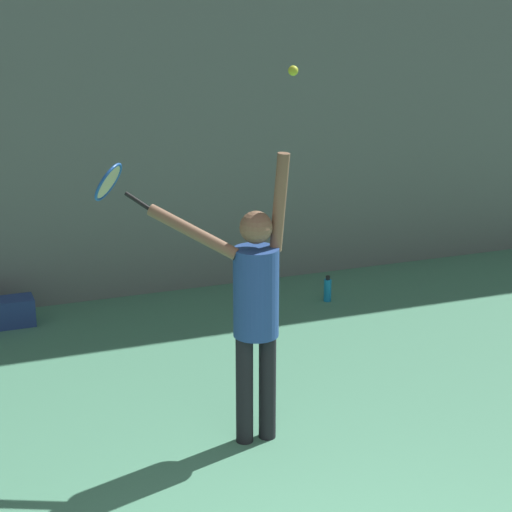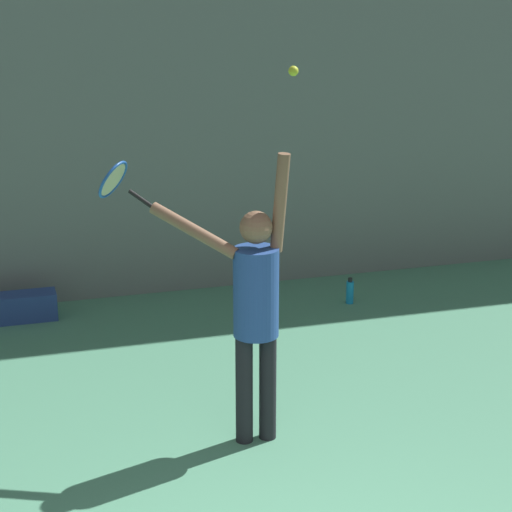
# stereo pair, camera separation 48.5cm
# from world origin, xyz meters

# --- Properties ---
(back_wall) EXTENTS (18.00, 0.10, 5.00)m
(back_wall) POSITION_xyz_m (0.00, 6.11, 2.50)
(back_wall) COLOR slate
(back_wall) RESTS_ON ground_plane
(tennis_player) EXTENTS (0.96, 0.63, 2.20)m
(tennis_player) POSITION_xyz_m (0.33, 2.53, 1.11)
(tennis_player) COLOR black
(tennis_player) RESTS_ON ground_plane
(tennis_racket) EXTENTS (0.44, 0.40, 0.34)m
(tennis_racket) POSITION_xyz_m (-0.56, 3.13, 1.94)
(tennis_racket) COLOR black
(tennis_ball) EXTENTS (0.07, 0.07, 0.07)m
(tennis_ball) POSITION_xyz_m (0.59, 2.45, 2.77)
(tennis_ball) COLOR #CCDB2D
(water_bottle) EXTENTS (0.08, 0.08, 0.29)m
(water_bottle) POSITION_xyz_m (2.17, 5.13, 0.13)
(water_bottle) COLOR #198CCC
(water_bottle) RESTS_ON ground_plane
(equipment_bag) EXTENTS (0.77, 0.28, 0.28)m
(equipment_bag) POSITION_xyz_m (-1.26, 5.62, 0.14)
(equipment_bag) COLOR navy
(equipment_bag) RESTS_ON ground_plane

